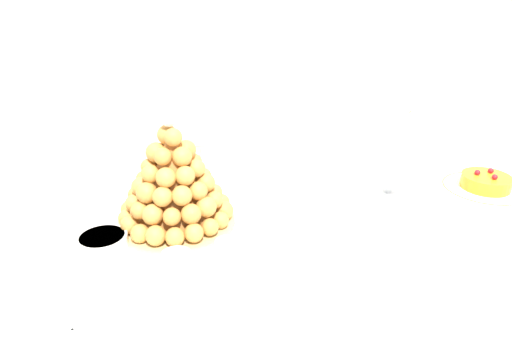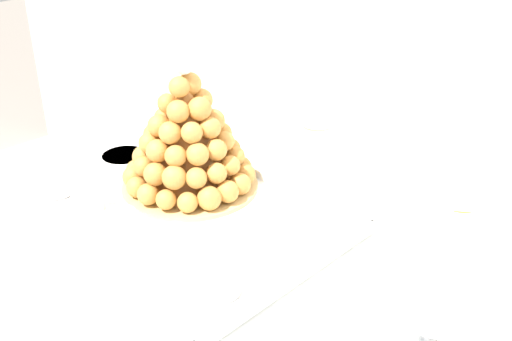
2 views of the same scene
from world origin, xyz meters
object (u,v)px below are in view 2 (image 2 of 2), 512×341
croquembouche (188,140)px  dessert_cup_mid_left (88,204)px  serving_tray (175,214)px  dessert_cup_left (56,180)px  dessert_cup_mid_right (174,247)px  macaron_goblet (443,255)px  wine_glass (317,114)px  dessert_cup_right (219,277)px  dessert_cup_centre (121,226)px  creme_brulee_ramekin (125,160)px

croquembouche → dessert_cup_mid_left: size_ratio=4.80×
serving_tray → croquembouche: 0.14m
dessert_cup_left → dessert_cup_mid_right: size_ratio=1.14×
serving_tray → dessert_cup_left: bearing=-153.9°
macaron_goblet → wine_glass: macaron_goblet is taller
dessert_cup_mid_left → dessert_cup_right: (0.31, 0.02, 0.00)m
dessert_cup_mid_right → dessert_cup_right: bearing=-0.9°
dessert_cup_mid_right → dessert_cup_centre: bearing=-170.3°
macaron_goblet → dessert_cup_right: bearing=-155.5°
dessert_cup_right → creme_brulee_ramekin: bearing=162.3°
dessert_cup_centre → macaron_goblet: (0.47, 0.14, 0.11)m
serving_tray → croquembouche: (-0.05, 0.08, 0.10)m
dessert_cup_left → dessert_cup_right: bearing=1.8°
dessert_cup_mid_right → dessert_cup_right: size_ratio=0.87×
dessert_cup_left → dessert_cup_centre: dessert_cup_left is taller
croquembouche → dessert_cup_right: 0.32m
dessert_cup_mid_right → creme_brulee_ramekin: 0.34m
wine_glass → dessert_cup_centre: bearing=-100.5°
dessert_cup_mid_right → creme_brulee_ramekin: bearing=157.4°
dessert_cup_mid_right → creme_brulee_ramekin: dessert_cup_mid_right is taller
croquembouche → dessert_cup_left: 0.25m
croquembouche → macaron_goblet: (0.52, -0.05, 0.03)m
dessert_cup_centre → wine_glass: size_ratio=0.29×
dessert_cup_centre → dessert_cup_right: (0.21, 0.02, 0.00)m
dessert_cup_centre → dessert_cup_right: 0.21m
dessert_cup_centre → dessert_cup_left: bearing=178.9°
serving_tray → dessert_cup_right: bearing=-23.1°
dessert_cup_mid_left → dessert_cup_right: 0.31m
dessert_cup_mid_right → dessert_cup_right: 0.10m
dessert_cup_right → dessert_cup_centre: bearing=-175.4°
dessert_cup_mid_left → dessert_cup_mid_right: 0.21m
croquembouche → dessert_cup_centre: (0.05, -0.18, -0.07)m
dessert_cup_right → wine_glass: 0.41m
dessert_cup_mid_right → macaron_goblet: macaron_goblet is taller
dessert_cup_mid_left → wine_glass: (0.17, 0.40, 0.10)m
serving_tray → dessert_cup_mid_left: dessert_cup_mid_left is taller
dessert_cup_centre → creme_brulee_ramekin: dessert_cup_centre is taller
dessert_cup_mid_left → dessert_cup_centre: bearing=-0.2°
creme_brulee_ramekin → macaron_goblet: (0.67, -0.01, 0.11)m
dessert_cup_left → macaron_goblet: (0.68, 0.13, 0.10)m
dessert_cup_left → macaron_goblet: bearing=10.9°
croquembouche → creme_brulee_ramekin: bearing=-167.2°
serving_tray → dessert_cup_mid_right: (0.11, -0.09, 0.03)m
dessert_cup_left → dessert_cup_mid_right: (0.32, 0.01, 0.00)m
serving_tray → dessert_cup_left: (-0.21, -0.10, 0.03)m
serving_tray → croquembouche: size_ratio=2.21×
dessert_cup_mid_left → macaron_goblet: macaron_goblet is taller
serving_tray → croquembouche: croquembouche is taller
dessert_cup_left → macaron_goblet: macaron_goblet is taller
dessert_cup_left → serving_tray: bearing=26.1°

